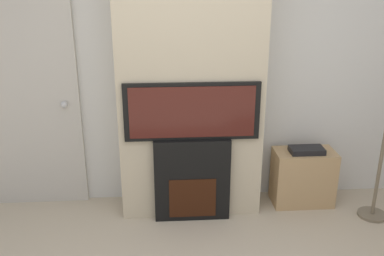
% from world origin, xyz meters
% --- Properties ---
extents(wall_back, '(6.00, 0.06, 2.70)m').
position_xyz_m(wall_back, '(0.00, 2.03, 1.35)').
color(wall_back, silver).
rests_on(wall_back, ground_plane).
extents(chimney_breast, '(1.20, 0.39, 2.70)m').
position_xyz_m(chimney_breast, '(0.00, 1.80, 1.35)').
color(chimney_breast, beige).
rests_on(chimney_breast, ground_plane).
extents(fireplace, '(0.64, 0.15, 0.74)m').
position_xyz_m(fireplace, '(0.00, 1.60, 0.37)').
color(fireplace, black).
rests_on(fireplace, ground_plane).
extents(television, '(1.10, 0.07, 0.48)m').
position_xyz_m(television, '(0.00, 1.60, 0.98)').
color(television, black).
rests_on(television, fireplace).
extents(media_stand, '(0.55, 0.30, 0.57)m').
position_xyz_m(media_stand, '(1.04, 1.79, 0.27)').
color(media_stand, tan).
rests_on(media_stand, ground_plane).
extents(entry_door, '(0.85, 0.09, 1.99)m').
position_xyz_m(entry_door, '(-1.39, 1.97, 0.99)').
color(entry_door, '#BCB7AD').
rests_on(entry_door, ground_plane).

